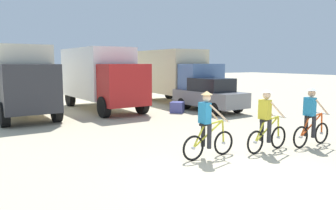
{
  "coord_description": "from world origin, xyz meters",
  "views": [
    {
      "loc": [
        -5.06,
        -5.44,
        2.55
      ],
      "look_at": [
        0.6,
        4.25,
        1.1
      ],
      "focal_mm": 34.88,
      "sensor_mm": 36.0,
      "label": 1
    }
  ],
  "objects_px": {
    "cyclist_cowboy_hat": "(267,123)",
    "sedan_parked": "(210,95)",
    "box_truck_avon_van": "(101,75)",
    "box_truck_tan_camper": "(174,74)",
    "cyclist_orange_shirt": "(207,127)",
    "box_truck_cream_rv": "(18,77)",
    "cyclist_near_camera": "(311,119)",
    "supply_crate": "(177,107)"
  },
  "relations": [
    {
      "from": "box_truck_avon_van",
      "to": "sedan_parked",
      "type": "relative_size",
      "value": 1.59
    },
    {
      "from": "sedan_parked",
      "to": "cyclist_cowboy_hat",
      "type": "xyz_separation_m",
      "value": [
        -3.47,
        -7.18,
        -0.04
      ]
    },
    {
      "from": "cyclist_cowboy_hat",
      "to": "box_truck_cream_rv",
      "type": "bearing_deg",
      "value": 116.77
    },
    {
      "from": "box_truck_tan_camper",
      "to": "cyclist_near_camera",
      "type": "bearing_deg",
      "value": -100.46
    },
    {
      "from": "box_truck_tan_camper",
      "to": "cyclist_near_camera",
      "type": "distance_m",
      "value": 11.75
    },
    {
      "from": "box_truck_tan_camper",
      "to": "supply_crate",
      "type": "height_order",
      "value": "box_truck_tan_camper"
    },
    {
      "from": "box_truck_cream_rv",
      "to": "box_truck_tan_camper",
      "type": "bearing_deg",
      "value": 3.82
    },
    {
      "from": "supply_crate",
      "to": "sedan_parked",
      "type": "bearing_deg",
      "value": -15.37
    },
    {
      "from": "cyclist_near_camera",
      "to": "supply_crate",
      "type": "bearing_deg",
      "value": 89.28
    },
    {
      "from": "box_truck_avon_van",
      "to": "cyclist_near_camera",
      "type": "relative_size",
      "value": 3.79
    },
    {
      "from": "sedan_parked",
      "to": "cyclist_cowboy_hat",
      "type": "bearing_deg",
      "value": -115.81
    },
    {
      "from": "sedan_parked",
      "to": "cyclist_near_camera",
      "type": "relative_size",
      "value": 2.38
    },
    {
      "from": "cyclist_near_camera",
      "to": "box_truck_avon_van",
      "type": "bearing_deg",
      "value": 104.55
    },
    {
      "from": "sedan_parked",
      "to": "supply_crate",
      "type": "relative_size",
      "value": 6.35
    },
    {
      "from": "cyclist_cowboy_hat",
      "to": "sedan_parked",
      "type": "bearing_deg",
      "value": 64.19
    },
    {
      "from": "box_truck_avon_van",
      "to": "sedan_parked",
      "type": "distance_m",
      "value": 6.03
    },
    {
      "from": "cyclist_orange_shirt",
      "to": "cyclist_near_camera",
      "type": "bearing_deg",
      "value": -9.43
    },
    {
      "from": "sedan_parked",
      "to": "supply_crate",
      "type": "xyz_separation_m",
      "value": [
        -1.73,
        0.47,
        -0.61
      ]
    },
    {
      "from": "box_truck_tan_camper",
      "to": "cyclist_orange_shirt",
      "type": "bearing_deg",
      "value": -117.25
    },
    {
      "from": "box_truck_tan_camper",
      "to": "box_truck_avon_van",
      "type": "bearing_deg",
      "value": -174.94
    },
    {
      "from": "box_truck_tan_camper",
      "to": "cyclist_orange_shirt",
      "type": "height_order",
      "value": "box_truck_tan_camper"
    },
    {
      "from": "box_truck_cream_rv",
      "to": "box_truck_tan_camper",
      "type": "height_order",
      "value": "same"
    },
    {
      "from": "supply_crate",
      "to": "cyclist_cowboy_hat",
      "type": "bearing_deg",
      "value": -102.85
    },
    {
      "from": "box_truck_avon_van",
      "to": "cyclist_orange_shirt",
      "type": "bearing_deg",
      "value": -93.44
    },
    {
      "from": "box_truck_cream_rv",
      "to": "box_truck_avon_van",
      "type": "relative_size",
      "value": 1.0
    },
    {
      "from": "box_truck_tan_camper",
      "to": "supply_crate",
      "type": "xyz_separation_m",
      "value": [
        -2.03,
        -3.62,
        -1.6
      ]
    },
    {
      "from": "box_truck_tan_camper",
      "to": "cyclist_near_camera",
      "type": "relative_size",
      "value": 3.73
    },
    {
      "from": "box_truck_avon_van",
      "to": "sedan_parked",
      "type": "height_order",
      "value": "box_truck_avon_van"
    },
    {
      "from": "sedan_parked",
      "to": "supply_crate",
      "type": "bearing_deg",
      "value": 164.63
    },
    {
      "from": "box_truck_cream_rv",
      "to": "cyclist_orange_shirt",
      "type": "relative_size",
      "value": 3.77
    },
    {
      "from": "cyclist_cowboy_hat",
      "to": "box_truck_avon_van",
      "type": "bearing_deg",
      "value": 96.47
    },
    {
      "from": "cyclist_orange_shirt",
      "to": "cyclist_cowboy_hat",
      "type": "xyz_separation_m",
      "value": [
        1.86,
        -0.34,
        0.0
      ]
    },
    {
      "from": "box_truck_avon_van",
      "to": "supply_crate",
      "type": "xyz_separation_m",
      "value": [
        2.97,
        -3.17,
        -1.6
      ]
    },
    {
      "from": "cyclist_orange_shirt",
      "to": "cyclist_cowboy_hat",
      "type": "bearing_deg",
      "value": -10.25
    },
    {
      "from": "box_truck_avon_van",
      "to": "cyclist_near_camera",
      "type": "xyz_separation_m",
      "value": [
        2.87,
        -11.07,
        -1.03
      ]
    },
    {
      "from": "cyclist_cowboy_hat",
      "to": "cyclist_near_camera",
      "type": "height_order",
      "value": "same"
    },
    {
      "from": "cyclist_orange_shirt",
      "to": "cyclist_cowboy_hat",
      "type": "distance_m",
      "value": 1.89
    },
    {
      "from": "box_truck_avon_van",
      "to": "cyclist_cowboy_hat",
      "type": "distance_m",
      "value": 10.94
    },
    {
      "from": "box_truck_tan_camper",
      "to": "cyclist_cowboy_hat",
      "type": "bearing_deg",
      "value": -108.51
    },
    {
      "from": "box_truck_tan_camper",
      "to": "supply_crate",
      "type": "bearing_deg",
      "value": -119.28
    },
    {
      "from": "sedan_parked",
      "to": "cyclist_cowboy_hat",
      "type": "height_order",
      "value": "cyclist_cowboy_hat"
    },
    {
      "from": "box_truck_avon_van",
      "to": "cyclist_cowboy_hat",
      "type": "height_order",
      "value": "box_truck_avon_van"
    }
  ]
}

